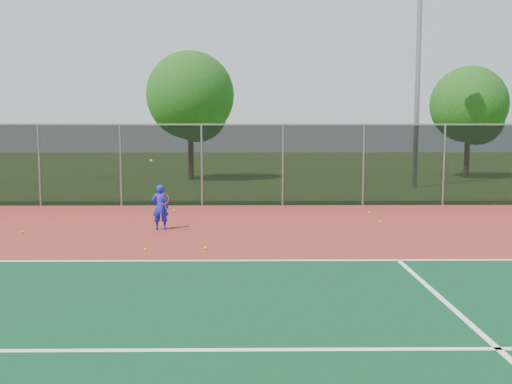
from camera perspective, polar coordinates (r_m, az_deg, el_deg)
ground at (r=9.60m, az=6.83°, el=-11.08°), size 120.00×120.00×0.00m
court_apron at (r=11.51m, az=5.54°, el=-8.06°), size 30.00×20.00×0.02m
court_lines at (r=8.38m, az=22.72°, el=-13.95°), size 22.10×13.05×0.00m
fence_back at (r=21.15m, az=2.68°, el=2.82°), size 30.00×0.06×3.03m
tennis_player at (r=16.32m, az=-9.55°, el=-1.48°), size 0.59×0.58×1.99m
practice_ball_1 at (r=19.50m, az=11.21°, el=-2.06°), size 0.07×0.07×0.07m
practice_ball_3 at (r=17.72m, az=12.34°, el=-2.92°), size 0.07×0.07×0.07m
practice_ball_4 at (r=19.88m, az=-8.15°, el=-1.84°), size 0.07×0.07×0.07m
practice_ball_5 at (r=13.63m, az=-10.99°, el=-5.67°), size 0.07×0.07×0.07m
practice_ball_6 at (r=16.91m, az=-22.30°, el=-3.70°), size 0.07×0.07×0.07m
practice_ball_7 at (r=13.61m, az=-5.08°, el=-5.60°), size 0.07×0.07×0.07m
floodlight_n at (r=29.11m, az=15.95°, el=13.60°), size 0.90×0.40×11.77m
tree_back_left at (r=31.97m, az=-6.43°, el=9.20°), size 4.85×4.85×7.13m
tree_back_mid at (r=35.43m, az=20.70°, el=7.86°), size 4.39×4.39×6.45m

